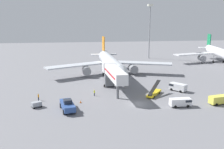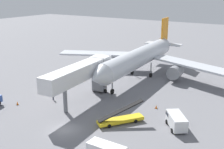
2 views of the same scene
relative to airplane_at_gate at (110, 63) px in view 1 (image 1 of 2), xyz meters
The scene contains 15 objects.
ground_plane 31.30m from the airplane_at_gate, 84.62° to the right, with size 300.00×300.00×0.00m, color slate.
airplane_at_gate is the anchor object (origin of this frame).
jet_bridge 20.38m from the airplane_at_gate, 94.81° to the right, with size 4.70×18.65×7.42m.
pushback_tug 35.99m from the airplane_at_gate, 112.84° to the right, with size 3.91×7.37×2.71m.
belt_loader_truck 26.24m from the airplane_at_gate, 69.86° to the right, with size 5.76×7.10×3.46m.
service_van_near_center 27.13m from the airplane_at_gate, 51.33° to the right, with size 4.58×5.08×2.14m.
service_van_far_center 36.30m from the airplane_at_gate, 69.41° to the right, with size 4.96×2.22×1.99m.
service_van_mid_left 40.52m from the airplane_at_gate, 55.58° to the right, with size 5.36×2.96×2.10m.
baggage_cart_mid_right 37.06m from the airplane_at_gate, 125.15° to the right, with size 2.62×2.23×1.38m.
ground_crew_worker_foreground 33.04m from the airplane_at_gate, 130.93° to the right, with size 0.48×0.48×1.82m.
ground_crew_worker_midground 24.09m from the airplane_at_gate, 107.52° to the right, with size 0.38×0.38×1.69m.
safety_cone_alpha 20.00m from the airplane_at_gate, 54.71° to the right, with size 0.44×0.44×0.67m.
safety_cone_bravo 30.48m from the airplane_at_gate, 111.12° to the right, with size 0.43×0.43×0.65m.
airplane_background 55.18m from the airplane_at_gate, 20.39° to the left, with size 41.03×37.29×11.99m.
apron_light_mast 45.65m from the airplane_at_gate, 56.74° to the left, with size 2.40×2.40×26.31m.
Camera 1 is at (-14.06, -59.69, 21.35)m, focal length 42.16 mm.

